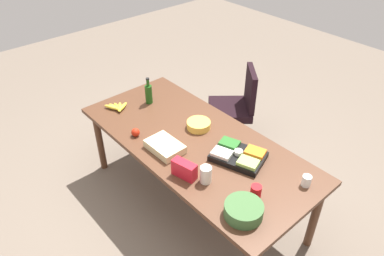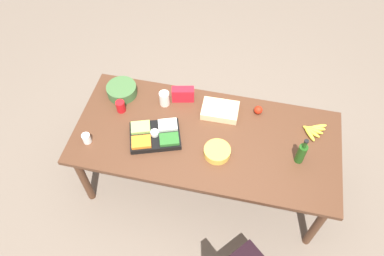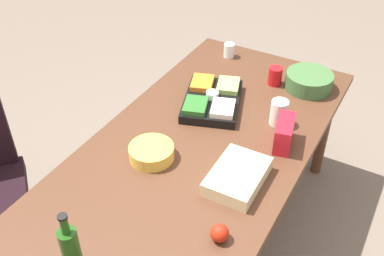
{
  "view_description": "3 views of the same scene",
  "coord_description": "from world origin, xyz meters",
  "px_view_note": "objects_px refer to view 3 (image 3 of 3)",
  "views": [
    {
      "loc": [
        -1.89,
        1.69,
        2.74
      ],
      "look_at": [
        0.11,
        -0.06,
        0.82
      ],
      "focal_mm": 34.02,
      "sensor_mm": 36.0,
      "label": 1
    },
    {
      "loc": [
        0.27,
        -1.8,
        3.37
      ],
      "look_at": [
        -0.13,
        0.02,
        0.82
      ],
      "focal_mm": 34.81,
      "sensor_mm": 36.0,
      "label": 2
    },
    {
      "loc": [
        1.48,
        0.83,
        2.24
      ],
      "look_at": [
        -0.13,
        -0.07,
        0.81
      ],
      "focal_mm": 42.88,
      "sensor_mm": 36.0,
      "label": 3
    }
  ],
  "objects_px": {
    "conference_table": "(192,164)",
    "mayo_jar": "(279,113)",
    "chip_bag_red": "(284,133)",
    "chip_bowl": "(151,152)",
    "paper_cup": "(229,50)",
    "apple_red": "(220,233)",
    "wine_bottle": "(70,247)",
    "salad_bowl": "(309,81)",
    "red_solo_cup": "(275,76)",
    "veggie_tray": "(212,99)",
    "sheet_cake": "(238,176)"
  },
  "relations": [
    {
      "from": "salad_bowl",
      "to": "sheet_cake",
      "type": "xyz_separation_m",
      "value": [
        0.92,
        -0.03,
        -0.01
      ]
    },
    {
      "from": "conference_table",
      "to": "apple_red",
      "type": "distance_m",
      "value": 0.54
    },
    {
      "from": "salad_bowl",
      "to": "wine_bottle",
      "type": "bearing_deg",
      "value": -13.03
    },
    {
      "from": "salad_bowl",
      "to": "veggie_tray",
      "type": "relative_size",
      "value": 0.55
    },
    {
      "from": "salad_bowl",
      "to": "sheet_cake",
      "type": "height_order",
      "value": "salad_bowl"
    },
    {
      "from": "red_solo_cup",
      "to": "sheet_cake",
      "type": "bearing_deg",
      "value": 10.41
    },
    {
      "from": "chip_bowl",
      "to": "veggie_tray",
      "type": "relative_size",
      "value": 0.44
    },
    {
      "from": "paper_cup",
      "to": "chip_bowl",
      "type": "bearing_deg",
      "value": 5.84
    },
    {
      "from": "chip_bag_red",
      "to": "chip_bowl",
      "type": "bearing_deg",
      "value": -51.73
    },
    {
      "from": "salad_bowl",
      "to": "mayo_jar",
      "type": "relative_size",
      "value": 1.94
    },
    {
      "from": "apple_red",
      "to": "paper_cup",
      "type": "xyz_separation_m",
      "value": [
        -1.37,
        -0.62,
        0.01
      ]
    },
    {
      "from": "chip_bowl",
      "to": "chip_bag_red",
      "type": "xyz_separation_m",
      "value": [
        -0.41,
        0.52,
        0.04
      ]
    },
    {
      "from": "veggie_tray",
      "to": "red_solo_cup",
      "type": "bearing_deg",
      "value": 149.36
    },
    {
      "from": "chip_bowl",
      "to": "wine_bottle",
      "type": "bearing_deg",
      "value": 7.32
    },
    {
      "from": "wine_bottle",
      "to": "chip_bowl",
      "type": "bearing_deg",
      "value": -172.68
    },
    {
      "from": "salad_bowl",
      "to": "paper_cup",
      "type": "relative_size",
      "value": 3.03
    },
    {
      "from": "salad_bowl",
      "to": "paper_cup",
      "type": "height_order",
      "value": "salad_bowl"
    },
    {
      "from": "chip_bowl",
      "to": "sheet_cake",
      "type": "distance_m",
      "value": 0.43
    },
    {
      "from": "veggie_tray",
      "to": "sheet_cake",
      "type": "distance_m",
      "value": 0.62
    },
    {
      "from": "conference_table",
      "to": "chip_bag_red",
      "type": "height_order",
      "value": "chip_bag_red"
    },
    {
      "from": "conference_table",
      "to": "mayo_jar",
      "type": "distance_m",
      "value": 0.54
    },
    {
      "from": "mayo_jar",
      "to": "chip_bowl",
      "type": "xyz_separation_m",
      "value": [
        0.56,
        -0.43,
        -0.04
      ]
    },
    {
      "from": "chip_bowl",
      "to": "sheet_cake",
      "type": "height_order",
      "value": "sheet_cake"
    },
    {
      "from": "wine_bottle",
      "to": "salad_bowl",
      "type": "height_order",
      "value": "wine_bottle"
    },
    {
      "from": "chip_bag_red",
      "to": "mayo_jar",
      "type": "bearing_deg",
      "value": -150.43
    },
    {
      "from": "mayo_jar",
      "to": "red_solo_cup",
      "type": "relative_size",
      "value": 1.28
    },
    {
      "from": "sheet_cake",
      "to": "paper_cup",
      "type": "distance_m",
      "value": 1.17
    },
    {
      "from": "veggie_tray",
      "to": "apple_red",
      "type": "bearing_deg",
      "value": 29.22
    },
    {
      "from": "conference_table",
      "to": "chip_bowl",
      "type": "bearing_deg",
      "value": -51.89
    },
    {
      "from": "apple_red",
      "to": "chip_bowl",
      "type": "bearing_deg",
      "value": -118.86
    },
    {
      "from": "wine_bottle",
      "to": "chip_bag_red",
      "type": "relative_size",
      "value": 1.4
    },
    {
      "from": "paper_cup",
      "to": "apple_red",
      "type": "bearing_deg",
      "value": 24.33
    },
    {
      "from": "veggie_tray",
      "to": "wine_bottle",
      "type": "bearing_deg",
      "value": 1.74
    },
    {
      "from": "chip_bowl",
      "to": "apple_red",
      "type": "relative_size",
      "value": 2.89
    },
    {
      "from": "chip_bowl",
      "to": "chip_bag_red",
      "type": "distance_m",
      "value": 0.66
    },
    {
      "from": "conference_table",
      "to": "sheet_cake",
      "type": "distance_m",
      "value": 0.3
    },
    {
      "from": "salad_bowl",
      "to": "mayo_jar",
      "type": "distance_m",
      "value": 0.42
    },
    {
      "from": "mayo_jar",
      "to": "veggie_tray",
      "type": "height_order",
      "value": "mayo_jar"
    },
    {
      "from": "mayo_jar",
      "to": "apple_red",
      "type": "distance_m",
      "value": 0.84
    },
    {
      "from": "conference_table",
      "to": "apple_red",
      "type": "xyz_separation_m",
      "value": [
        0.4,
        0.35,
        0.11
      ]
    },
    {
      "from": "mayo_jar",
      "to": "veggie_tray",
      "type": "xyz_separation_m",
      "value": [
        0.02,
        -0.38,
        -0.03
      ]
    },
    {
      "from": "wine_bottle",
      "to": "red_solo_cup",
      "type": "bearing_deg",
      "value": 173.22
    },
    {
      "from": "mayo_jar",
      "to": "apple_red",
      "type": "bearing_deg",
      "value": 5.17
    },
    {
      "from": "salad_bowl",
      "to": "apple_red",
      "type": "xyz_separation_m",
      "value": [
        1.25,
        0.04,
        -0.01
      ]
    },
    {
      "from": "wine_bottle",
      "to": "salad_bowl",
      "type": "distance_m",
      "value": 1.68
    },
    {
      "from": "wine_bottle",
      "to": "red_solo_cup",
      "type": "height_order",
      "value": "wine_bottle"
    },
    {
      "from": "chip_bag_red",
      "to": "apple_red",
      "type": "bearing_deg",
      "value": -0.82
    },
    {
      "from": "veggie_tray",
      "to": "chip_bag_red",
      "type": "xyz_separation_m",
      "value": [
        0.13,
        0.47,
        0.03
      ]
    },
    {
      "from": "conference_table",
      "to": "veggie_tray",
      "type": "height_order",
      "value": "veggie_tray"
    },
    {
      "from": "apple_red",
      "to": "wine_bottle",
      "type": "bearing_deg",
      "value": -48.08
    }
  ]
}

